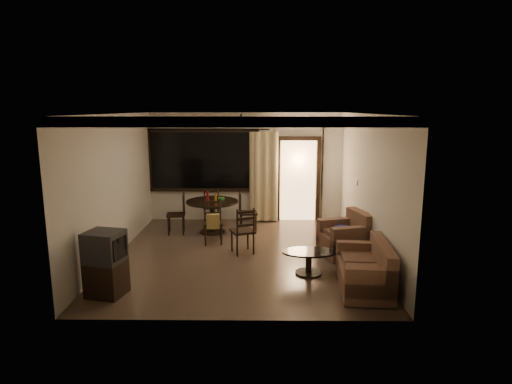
{
  "coord_description": "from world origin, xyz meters",
  "views": [
    {
      "loc": [
        0.37,
        -8.24,
        2.9
      ],
      "look_at": [
        0.28,
        0.2,
        1.25
      ],
      "focal_mm": 30.0,
      "sensor_mm": 36.0,
      "label": 1
    }
  ],
  "objects_px": {
    "dining_chair_south": "(213,230)",
    "coffee_table": "(309,259)",
    "armchair": "(347,238)",
    "dining_chair_east": "(247,219)",
    "dining_chair_west": "(177,222)",
    "tv_cabinet": "(106,263)",
    "sofa": "(367,271)",
    "dining_chair_north": "(212,213)",
    "dining_table": "(212,207)",
    "side_chair": "(243,239)"
  },
  "relations": [
    {
      "from": "armchair",
      "to": "coffee_table",
      "type": "relative_size",
      "value": 1.1
    },
    {
      "from": "dining_chair_north",
      "to": "sofa",
      "type": "bearing_deg",
      "value": 119.57
    },
    {
      "from": "dining_chair_west",
      "to": "tv_cabinet",
      "type": "height_order",
      "value": "tv_cabinet"
    },
    {
      "from": "dining_chair_west",
      "to": "coffee_table",
      "type": "xyz_separation_m",
      "value": [
        2.83,
        -2.49,
        -0.0
      ]
    },
    {
      "from": "dining_chair_west",
      "to": "dining_table",
      "type": "bearing_deg",
      "value": 90.07
    },
    {
      "from": "dining_table",
      "to": "dining_chair_south",
      "type": "xyz_separation_m",
      "value": [
        0.11,
        -0.85,
        -0.3
      ]
    },
    {
      "from": "side_chair",
      "to": "dining_chair_east",
      "type": "bearing_deg",
      "value": -112.89
    },
    {
      "from": "dining_table",
      "to": "dining_chair_north",
      "type": "height_order",
      "value": "dining_table"
    },
    {
      "from": "coffee_table",
      "to": "side_chair",
      "type": "xyz_separation_m",
      "value": [
        -1.21,
        1.1,
        0.01
      ]
    },
    {
      "from": "tv_cabinet",
      "to": "armchair",
      "type": "relative_size",
      "value": 0.99
    },
    {
      "from": "dining_table",
      "to": "dining_chair_north",
      "type": "distance_m",
      "value": 0.79
    },
    {
      "from": "dining_chair_east",
      "to": "sofa",
      "type": "relative_size",
      "value": 0.64
    },
    {
      "from": "armchair",
      "to": "dining_chair_north",
      "type": "bearing_deg",
      "value": 127.43
    },
    {
      "from": "dining_chair_west",
      "to": "dining_chair_east",
      "type": "bearing_deg",
      "value": 90.0
    },
    {
      "from": "armchair",
      "to": "side_chair",
      "type": "xyz_separation_m",
      "value": [
        -2.09,
        0.09,
        -0.07
      ]
    },
    {
      "from": "dining_table",
      "to": "dining_chair_south",
      "type": "bearing_deg",
      "value": -82.83
    },
    {
      "from": "tv_cabinet",
      "to": "coffee_table",
      "type": "distance_m",
      "value": 3.41
    },
    {
      "from": "dining_chair_west",
      "to": "coffee_table",
      "type": "bearing_deg",
      "value": 41.35
    },
    {
      "from": "dining_chair_south",
      "to": "coffee_table",
      "type": "distance_m",
      "value": 2.57
    },
    {
      "from": "dining_chair_east",
      "to": "side_chair",
      "type": "height_order",
      "value": "side_chair"
    },
    {
      "from": "dining_chair_south",
      "to": "dining_table",
      "type": "bearing_deg",
      "value": 89.9
    },
    {
      "from": "armchair",
      "to": "coffee_table",
      "type": "bearing_deg",
      "value": -145.61
    },
    {
      "from": "sofa",
      "to": "coffee_table",
      "type": "bearing_deg",
      "value": 147.92
    },
    {
      "from": "dining_chair_south",
      "to": "sofa",
      "type": "height_order",
      "value": "dining_chair_south"
    },
    {
      "from": "dining_chair_north",
      "to": "dining_chair_west",
      "type": "bearing_deg",
      "value": 41.1
    },
    {
      "from": "dining_table",
      "to": "dining_chair_north",
      "type": "xyz_separation_m",
      "value": [
        -0.1,
        0.71,
        -0.32
      ]
    },
    {
      "from": "dining_chair_east",
      "to": "sofa",
      "type": "height_order",
      "value": "dining_chair_east"
    },
    {
      "from": "sofa",
      "to": "armchair",
      "type": "bearing_deg",
      "value": 94.77
    },
    {
      "from": "dining_chair_south",
      "to": "coffee_table",
      "type": "relative_size",
      "value": 0.99
    },
    {
      "from": "dining_chair_west",
      "to": "tv_cabinet",
      "type": "xyz_separation_m",
      "value": [
        -0.45,
        -3.4,
        0.24
      ]
    },
    {
      "from": "armchair",
      "to": "coffee_table",
      "type": "xyz_separation_m",
      "value": [
        -0.87,
        -1.01,
        -0.08
      ]
    },
    {
      "from": "dining_chair_north",
      "to": "armchair",
      "type": "relative_size",
      "value": 0.91
    },
    {
      "from": "side_chair",
      "to": "sofa",
      "type": "bearing_deg",
      "value": 118.84
    },
    {
      "from": "dining_chair_east",
      "to": "armchair",
      "type": "distance_m",
      "value": 2.65
    },
    {
      "from": "side_chair",
      "to": "dining_chair_west",
      "type": "bearing_deg",
      "value": -61.95
    },
    {
      "from": "sofa",
      "to": "dining_chair_north",
      "type": "bearing_deg",
      "value": 131.52
    },
    {
      "from": "dining_chair_north",
      "to": "tv_cabinet",
      "type": "height_order",
      "value": "tv_cabinet"
    },
    {
      "from": "coffee_table",
      "to": "side_chair",
      "type": "distance_m",
      "value": 1.64
    },
    {
      "from": "coffee_table",
      "to": "side_chair",
      "type": "relative_size",
      "value": 0.99
    },
    {
      "from": "dining_chair_east",
      "to": "dining_chair_south",
      "type": "relative_size",
      "value": 1.0
    },
    {
      "from": "tv_cabinet",
      "to": "sofa",
      "type": "xyz_separation_m",
      "value": [
        4.15,
        0.25,
        -0.22
      ]
    },
    {
      "from": "dining_chair_east",
      "to": "sofa",
      "type": "distance_m",
      "value": 3.93
    },
    {
      "from": "dining_chair_north",
      "to": "side_chair",
      "type": "height_order",
      "value": "side_chair"
    },
    {
      "from": "dining_chair_north",
      "to": "side_chair",
      "type": "distance_m",
      "value": 2.38
    },
    {
      "from": "dining_chair_south",
      "to": "coffee_table",
      "type": "height_order",
      "value": "dining_chair_south"
    },
    {
      "from": "dining_table",
      "to": "dining_chair_west",
      "type": "xyz_separation_m",
      "value": [
        -0.83,
        -0.11,
        -0.32
      ]
    },
    {
      "from": "dining_table",
      "to": "dining_chair_east",
      "type": "xyz_separation_m",
      "value": [
        0.83,
        0.1,
        -0.32
      ]
    },
    {
      "from": "dining_chair_east",
      "to": "armchair",
      "type": "relative_size",
      "value": 0.91
    },
    {
      "from": "dining_chair_west",
      "to": "dining_chair_east",
      "type": "distance_m",
      "value": 1.67
    },
    {
      "from": "dining_table",
      "to": "dining_chair_west",
      "type": "height_order",
      "value": "dining_table"
    }
  ]
}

